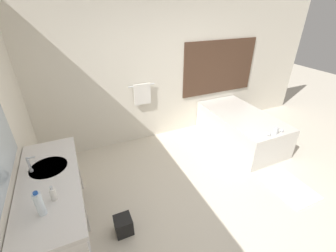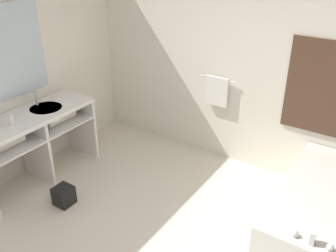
{
  "view_description": "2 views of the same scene",
  "coord_description": "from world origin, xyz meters",
  "px_view_note": "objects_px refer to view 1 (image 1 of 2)",
  "views": [
    {
      "loc": [
        -1.49,
        -1.66,
        2.51
      ],
      "look_at": [
        -0.28,
        1.01,
        0.87
      ],
      "focal_mm": 24.0,
      "sensor_mm": 36.0,
      "label": 1
    },
    {
      "loc": [
        1.71,
        -2.03,
        2.85
      ],
      "look_at": [
        -0.3,
        0.98,
        0.97
      ],
      "focal_mm": 40.0,
      "sensor_mm": 36.0,
      "label": 2
    }
  ],
  "objects_px": {
    "soap_dispenser": "(53,194)",
    "waste_bin": "(124,225)",
    "bathtub": "(241,126)",
    "water_bottle_1": "(39,204)"
  },
  "relations": [
    {
      "from": "water_bottle_1",
      "to": "waste_bin",
      "type": "height_order",
      "value": "water_bottle_1"
    },
    {
      "from": "bathtub",
      "to": "water_bottle_1",
      "type": "bearing_deg",
      "value": -158.58
    },
    {
      "from": "bathtub",
      "to": "water_bottle_1",
      "type": "height_order",
      "value": "water_bottle_1"
    },
    {
      "from": "water_bottle_1",
      "to": "waste_bin",
      "type": "xyz_separation_m",
      "value": [
        0.68,
        0.23,
        -0.92
      ]
    },
    {
      "from": "water_bottle_1",
      "to": "waste_bin",
      "type": "distance_m",
      "value": 1.16
    },
    {
      "from": "water_bottle_1",
      "to": "waste_bin",
      "type": "relative_size",
      "value": 1.11
    },
    {
      "from": "soap_dispenser",
      "to": "waste_bin",
      "type": "height_order",
      "value": "soap_dispenser"
    },
    {
      "from": "water_bottle_1",
      "to": "waste_bin",
      "type": "bearing_deg",
      "value": 18.28
    },
    {
      "from": "soap_dispenser",
      "to": "water_bottle_1",
      "type": "bearing_deg",
      "value": -124.75
    },
    {
      "from": "waste_bin",
      "to": "water_bottle_1",
      "type": "bearing_deg",
      "value": -161.72
    }
  ]
}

